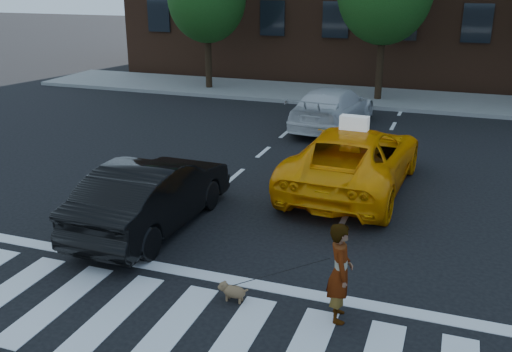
# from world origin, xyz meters

# --- Properties ---
(ground) EXTENTS (120.00, 120.00, 0.00)m
(ground) POSITION_xyz_m (0.00, 0.00, 0.00)
(ground) COLOR black
(ground) RESTS_ON ground
(crosswalk) EXTENTS (13.00, 2.40, 0.01)m
(crosswalk) POSITION_xyz_m (0.00, 0.00, 0.01)
(crosswalk) COLOR silver
(crosswalk) RESTS_ON ground
(stop_line) EXTENTS (12.00, 0.30, 0.01)m
(stop_line) POSITION_xyz_m (0.00, 1.60, 0.01)
(stop_line) COLOR silver
(stop_line) RESTS_ON ground
(sidewalk_far) EXTENTS (30.00, 4.00, 0.15)m
(sidewalk_far) POSITION_xyz_m (0.00, 17.50, 0.07)
(sidewalk_far) COLOR slate
(sidewalk_far) RESTS_ON ground
(taxi) EXTENTS (2.79, 5.55, 1.51)m
(taxi) POSITION_xyz_m (1.40, 6.74, 0.75)
(taxi) COLOR #FB9805
(taxi) RESTS_ON ground
(black_sedan) EXTENTS (1.59, 4.38, 1.43)m
(black_sedan) POSITION_xyz_m (-2.00, 3.11, 0.72)
(black_sedan) COLOR black
(black_sedan) RESTS_ON ground
(white_suv) EXTENTS (2.33, 4.89, 1.38)m
(white_suv) POSITION_xyz_m (-0.35, 12.32, 0.69)
(white_suv) COLOR silver
(white_suv) RESTS_ON ground
(woman) EXTENTS (0.51, 0.65, 1.55)m
(woman) POSITION_xyz_m (2.24, 1.10, 0.78)
(woman) COLOR #999999
(woman) RESTS_ON ground
(dog) EXTENTS (0.52, 0.21, 0.30)m
(dog) POSITION_xyz_m (0.56, 1.02, 0.17)
(dog) COLOR #91644A
(dog) RESTS_ON ground
(taxi_sign) EXTENTS (0.66, 0.31, 0.32)m
(taxi_sign) POSITION_xyz_m (1.40, 6.54, 1.67)
(taxi_sign) COLOR white
(taxi_sign) RESTS_ON taxi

